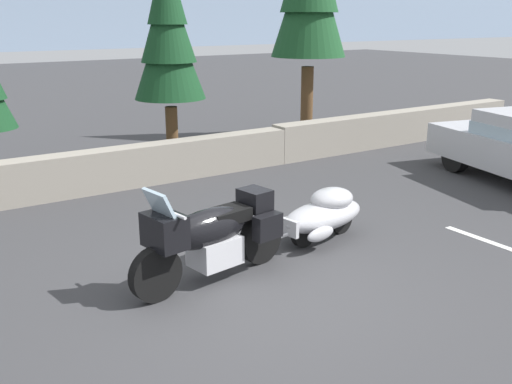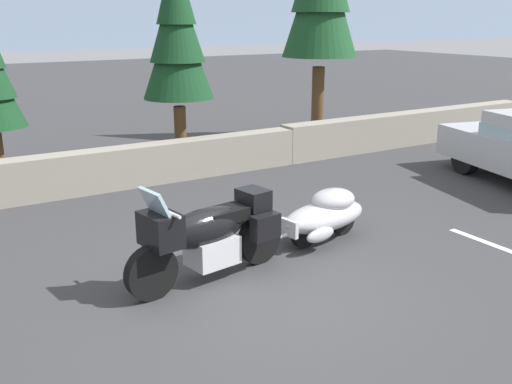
% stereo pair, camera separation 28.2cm
% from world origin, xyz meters
% --- Properties ---
extents(ground_plane, '(80.00, 80.00, 0.00)m').
position_xyz_m(ground_plane, '(0.00, 0.00, 0.00)').
color(ground_plane, '#38383A').
extents(stone_guard_wall, '(24.00, 0.51, 0.85)m').
position_xyz_m(stone_guard_wall, '(0.24, 5.30, 0.41)').
color(stone_guard_wall, gray).
rests_on(stone_guard_wall, ground).
extents(touring_motorcycle, '(2.30, 0.95, 1.33)m').
position_xyz_m(touring_motorcycle, '(-0.34, 0.67, 0.62)').
color(touring_motorcycle, black).
rests_on(touring_motorcycle, ground).
extents(car_shaped_trailer, '(2.23, 0.94, 0.76)m').
position_xyz_m(car_shaped_trailer, '(1.74, 0.99, 0.41)').
color(car_shaped_trailer, black).
rests_on(car_shaped_trailer, ground).
extents(pine_tree_secondary, '(1.51, 1.51, 4.62)m').
position_xyz_m(pine_tree_secondary, '(1.82, 6.24, 2.89)').
color(pine_tree_secondary, brown).
rests_on(pine_tree_secondary, ground).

